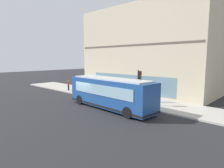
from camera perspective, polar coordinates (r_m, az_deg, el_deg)
name	(u,v)px	position (r m, az deg, el deg)	size (l,w,h in m)	color
ground	(87,105)	(21.05, -7.57, -6.13)	(120.00, 120.00, 0.00)	#262628
sidewalk_curb	(117,97)	(24.45, 1.63, -3.95)	(4.89, 40.00, 0.15)	#B2ADA3
building_corner	(147,51)	(29.34, 10.53, 9.69)	(8.59, 19.30, 12.21)	beige
city_bus_nearside	(110,93)	(19.01, -0.64, -2.75)	(3.08, 10.16, 3.07)	#1E478C
traffic_light_near_corner	(139,81)	(19.52, 8.14, 0.88)	(0.32, 0.49, 3.68)	black
fire_hydrant	(116,95)	(23.47, 1.21, -3.35)	(0.35, 0.35, 0.74)	yellow
pedestrian_by_light_pole	(158,94)	(21.70, 13.56, -2.98)	(0.32, 0.32, 1.60)	#B23338
pedestrian_near_hydrant	(140,89)	(23.94, 8.42, -1.61)	(0.32, 0.32, 1.76)	#3359A5
pedestrian_walking_along_curb	(68,85)	(29.84, -12.92, -0.16)	(0.32, 0.32, 1.56)	black
pedestrian_near_building_entrance	(105,90)	(24.30, -2.02, -1.69)	(0.32, 0.32, 1.57)	#3359A5
newspaper_vending_box	(98,90)	(26.60, -4.30, -1.86)	(0.44, 0.43, 0.90)	#197233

